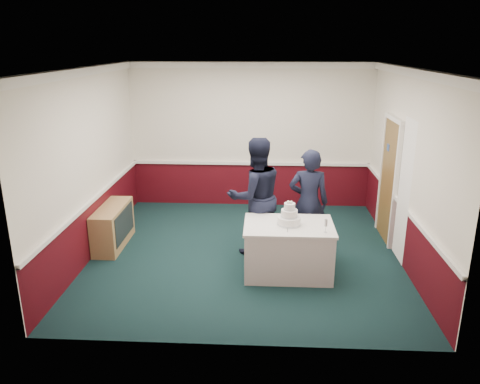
# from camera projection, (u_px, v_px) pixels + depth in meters

# --- Properties ---
(ground) EXTENTS (5.00, 5.00, 0.00)m
(ground) POSITION_uv_depth(u_px,v_px,m) (245.00, 253.00, 7.80)
(ground) COLOR black
(ground) RESTS_ON ground
(room_shell) EXTENTS (5.00, 5.00, 3.00)m
(room_shell) POSITION_uv_depth(u_px,v_px,m) (252.00, 130.00, 7.78)
(room_shell) COLOR silver
(room_shell) RESTS_ON ground
(sideboard) EXTENTS (0.41, 1.20, 0.70)m
(sideboard) POSITION_uv_depth(u_px,v_px,m) (113.00, 226.00, 8.01)
(sideboard) COLOR #A47A4F
(sideboard) RESTS_ON ground
(cake_table) EXTENTS (1.32, 0.92, 0.79)m
(cake_table) POSITION_uv_depth(u_px,v_px,m) (288.00, 249.00, 7.01)
(cake_table) COLOR white
(cake_table) RESTS_ON ground
(wedding_cake) EXTENTS (0.35, 0.35, 0.36)m
(wedding_cake) POSITION_uv_depth(u_px,v_px,m) (289.00, 217.00, 6.86)
(wedding_cake) COLOR white
(wedding_cake) RESTS_ON cake_table
(cake_knife) EXTENTS (0.02, 0.22, 0.00)m
(cake_knife) POSITION_uv_depth(u_px,v_px,m) (287.00, 229.00, 6.71)
(cake_knife) COLOR silver
(cake_knife) RESTS_ON cake_table
(champagne_flute) EXTENTS (0.05, 0.05, 0.21)m
(champagne_flute) POSITION_uv_depth(u_px,v_px,m) (326.00, 223.00, 6.56)
(champagne_flute) COLOR silver
(champagne_flute) RESTS_ON cake_table
(person_man) EXTENTS (1.15, 1.03, 1.94)m
(person_man) POSITION_uv_depth(u_px,v_px,m) (256.00, 197.00, 7.57)
(person_man) COLOR black
(person_man) RESTS_ON ground
(person_woman) EXTENTS (0.67, 0.46, 1.77)m
(person_woman) POSITION_uv_depth(u_px,v_px,m) (308.00, 203.00, 7.56)
(person_woman) COLOR black
(person_woman) RESTS_ON ground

